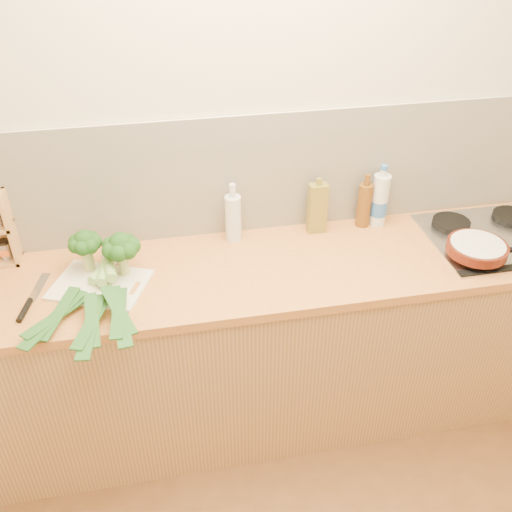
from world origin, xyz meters
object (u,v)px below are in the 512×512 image
Objects in this scene: chopping_board at (100,285)px; chefs_knife at (28,304)px; gas_hob at (495,236)px; skillet at (478,248)px.

chefs_knife is (-0.26, -0.08, 0.00)m from chopping_board.
skillet is at bearing -142.32° from gas_hob.
chopping_board is 1.18× the size of chefs_knife.
chopping_board is at bearing -179.65° from gas_hob.
chefs_knife reaches higher than chopping_board.
chopping_board is at bearing 28.71° from chefs_knife.
skillet is (1.54, -0.12, 0.05)m from chopping_board.
chefs_knife is 1.80m from skillet.
chopping_board is (-1.71, -0.01, -0.01)m from gas_hob.
chopping_board is 1.00× the size of skillet.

